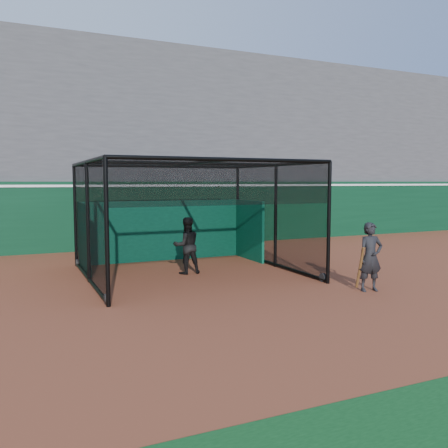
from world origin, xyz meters
name	(u,v)px	position (x,y,z in m)	size (l,w,h in m)	color
ground	(230,297)	(0.00, 0.00, 0.00)	(120.00, 120.00, 0.00)	brown
outfield_wall	(136,214)	(0.00, 8.50, 1.29)	(50.00, 0.50, 2.50)	#09331C
grandstand	(114,137)	(0.00, 12.27, 4.48)	(50.00, 7.85, 8.95)	#4C4C4F
batting_cage	(190,219)	(0.10, 2.82, 1.49)	(5.43, 5.21, 2.98)	black
batter	(187,246)	(0.02, 2.85, 0.77)	(0.75, 0.58, 1.54)	black
on_deck_player	(370,257)	(3.16, -0.81, 0.79)	(0.64, 0.47, 1.58)	black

